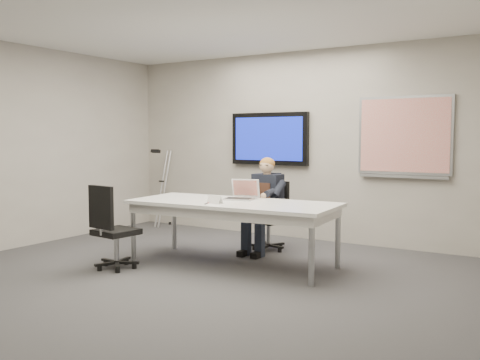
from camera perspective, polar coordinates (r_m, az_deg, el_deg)
The scene contains 13 objects.
floor at distance 5.72m, azimuth -6.99°, elevation -10.91°, with size 6.00×6.00×0.02m, color #38383B.
ceiling at distance 5.66m, azimuth -7.28°, elevation 17.56°, with size 6.00×6.00×0.02m, color silver.
wall_back at distance 8.07m, azimuth 6.44°, elevation 3.68°, with size 6.00×0.02×2.80m, color #9D978E.
conference_table at distance 6.36m, azimuth -0.76°, elevation -3.09°, with size 2.54×1.19×0.76m.
tv_display at distance 8.25m, azimuth 3.14°, elevation 4.41°, with size 1.30×0.09×0.80m.
whiteboard at distance 7.50m, azimuth 17.13°, elevation 4.43°, with size 1.25×0.08×1.10m.
office_chair_far at distance 7.28m, azimuth 3.27°, elevation -5.18°, with size 0.52×0.52×0.93m.
office_chair_near at distance 6.38m, azimuth -13.36°, elevation -6.56°, with size 0.52×0.52×0.98m.
seated_person at distance 7.05m, azimuth 2.32°, elevation -3.71°, with size 0.40×0.69×1.26m.
crutch at distance 9.24m, azimuth -8.22°, elevation -0.72°, with size 0.19×0.44×1.35m, color #B5B7BD, non-canonical shape.
laptop at distance 6.57m, azimuth 0.20°, elevation -1.53°, with size 0.40×0.42×0.25m.
name_tent at distance 6.19m, azimuth -2.70°, elevation -2.07°, with size 0.23×0.06×0.09m, color silver, non-canonical shape.
pen at distance 6.14m, azimuth -3.56°, elevation -2.50°, with size 0.01×0.01×0.13m, color black.
Camera 1 is at (3.48, -4.28, 1.53)m, focal length 40.00 mm.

